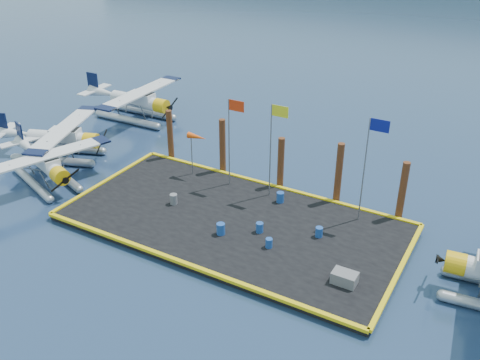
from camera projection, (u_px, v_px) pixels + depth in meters
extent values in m
plane|color=navy|center=(233.00, 225.00, 32.20)|extent=(4000.00, 4000.00, 0.00)
cube|color=black|center=(233.00, 223.00, 32.11)|extent=(20.00, 10.00, 0.40)
cylinder|color=#989EA6|center=(61.00, 174.00, 37.53)|extent=(5.59, 2.49, 0.56)
cylinder|color=#989EA6|center=(33.00, 183.00, 36.37)|extent=(5.59, 2.49, 0.56)
cylinder|color=silver|center=(45.00, 163.00, 36.24)|extent=(4.40, 2.43, 1.02)
cube|color=silver|center=(48.00, 162.00, 35.71)|extent=(2.26, 1.65, 0.83)
cube|color=black|center=(49.00, 161.00, 35.44)|extent=(1.55, 1.36, 0.51)
cylinder|color=#E8AE0C|center=(60.00, 176.00, 34.61)|extent=(1.24, 1.33, 1.08)
cube|color=black|center=(65.00, 180.00, 34.08)|extent=(0.76, 1.96, 1.04)
cube|color=silver|center=(46.00, 155.00, 35.49)|extent=(4.16, 8.32, 0.11)
cube|color=black|center=(101.00, 140.00, 37.77)|extent=(1.59, 1.26, 0.12)
cube|color=black|center=(20.00, 133.00, 38.72)|extent=(1.00, 0.45, 1.58)
cube|color=silver|center=(22.00, 141.00, 38.94)|extent=(1.86, 3.25, 0.09)
cylinder|color=#989EA6|center=(66.00, 148.00, 41.35)|extent=(5.94, 2.65, 0.59)
cylinder|color=#989EA6|center=(52.00, 160.00, 39.46)|extent=(5.94, 2.65, 0.59)
cylinder|color=silver|center=(59.00, 138.00, 39.75)|extent=(4.68, 2.59, 1.08)
cube|color=silver|center=(65.00, 135.00, 39.50)|extent=(2.41, 1.76, 0.89)
cube|color=black|center=(69.00, 132.00, 39.36)|extent=(1.65, 1.44, 0.54)
cylinder|color=#E8AE0C|center=(91.00, 141.00, 39.37)|extent=(1.32, 1.41, 1.14)
cube|color=black|center=(102.00, 141.00, 39.24)|extent=(0.81, 2.08, 1.11)
cube|color=silver|center=(64.00, 128.00, 39.27)|extent=(4.42, 8.84, 0.12)
cube|color=black|center=(88.00, 109.00, 42.96)|extent=(1.69, 1.34, 0.13)
cube|color=black|center=(35.00, 152.00, 35.58)|extent=(1.69, 1.34, 0.13)
cube|color=black|center=(0.00, 123.00, 40.02)|extent=(1.06, 0.48, 1.68)
cube|color=silver|center=(3.00, 131.00, 40.30)|extent=(1.98, 3.45, 0.10)
cylinder|color=#989EA6|center=(144.00, 112.00, 48.40)|extent=(6.52, 0.76, 0.63)
cylinder|color=#989EA6|center=(127.00, 120.00, 46.61)|extent=(6.52, 0.76, 0.63)
cylinder|color=silver|center=(136.00, 101.00, 46.75)|extent=(4.90, 1.25, 1.15)
cube|color=silver|center=(141.00, 98.00, 46.31)|extent=(2.33, 1.20, 0.94)
cube|color=black|center=(144.00, 96.00, 46.08)|extent=(1.49, 1.13, 0.58)
cylinder|color=#E8AE0C|center=(161.00, 106.00, 45.60)|extent=(1.07, 1.24, 1.22)
cube|color=black|center=(170.00, 108.00, 45.22)|extent=(0.11, 2.34, 1.18)
cube|color=silver|center=(141.00, 92.00, 46.07)|extent=(1.76, 9.47, 0.13)
cube|color=black|center=(171.00, 78.00, 49.56)|extent=(1.59, 0.98, 0.14)
cube|color=black|center=(106.00, 108.00, 42.57)|extent=(1.59, 0.98, 0.14)
cube|color=black|center=(93.00, 82.00, 48.35)|extent=(1.16, 0.15, 1.78)
cube|color=silver|center=(95.00, 90.00, 48.63)|extent=(1.01, 3.59, 0.10)
cylinder|color=#E8AE0C|center=(455.00, 263.00, 26.25)|extent=(1.08, 1.22, 1.12)
cube|color=black|center=(438.00, 259.00, 26.54)|extent=(0.29, 2.14, 1.09)
cylinder|color=slate|center=(174.00, 199.00, 33.54)|extent=(0.47, 0.47, 0.66)
cylinder|color=#1A4392|center=(269.00, 243.00, 29.38)|extent=(0.39, 0.39, 0.55)
cylinder|color=#1A4392|center=(260.00, 228.00, 30.71)|extent=(0.43, 0.43, 0.60)
cylinder|color=#1A4392|center=(221.00, 229.00, 30.51)|extent=(0.49, 0.49, 0.69)
cylinder|color=#1A4392|center=(319.00, 232.00, 30.30)|extent=(0.42, 0.42, 0.60)
cylinder|color=#1A4392|center=(280.00, 197.00, 33.74)|extent=(0.48, 0.48, 0.67)
cube|color=slate|center=(345.00, 278.00, 26.64)|extent=(1.24, 0.83, 0.62)
cylinder|color=gray|center=(229.00, 143.00, 34.62)|extent=(0.08, 0.08, 6.00)
cube|color=red|center=(236.00, 106.00, 33.14)|extent=(1.10, 0.03, 0.70)
cylinder|color=gray|center=(270.00, 151.00, 33.26)|extent=(0.08, 0.08, 6.20)
cube|color=yellow|center=(280.00, 111.00, 31.73)|extent=(1.10, 0.03, 0.70)
cylinder|color=gray|center=(364.00, 171.00, 30.55)|extent=(0.08, 0.08, 6.50)
cube|color=navy|center=(380.00, 126.00, 28.95)|extent=(1.10, 0.03, 0.70)
cylinder|color=gray|center=(192.00, 154.00, 36.64)|extent=(0.07, 0.07, 3.00)
cone|color=#EE4C0D|center=(197.00, 137.00, 35.76)|extent=(1.40, 0.44, 0.44)
cylinder|color=#4C2915|center=(170.00, 136.00, 39.14)|extent=(0.44, 0.44, 4.00)
cylinder|color=#4C2915|center=(223.00, 148.00, 37.11)|extent=(0.44, 0.44, 4.20)
cylinder|color=#4C2915|center=(281.00, 165.00, 35.23)|extent=(0.44, 0.44, 3.80)
cylinder|color=#4C2915|center=(338.00, 175.00, 33.36)|extent=(0.44, 0.44, 4.30)
cylinder|color=#4C2915|center=(402.00, 193.00, 31.67)|extent=(0.44, 0.44, 4.00)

